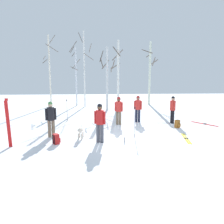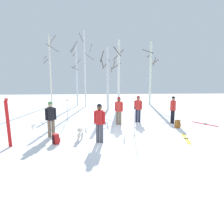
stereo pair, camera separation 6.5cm
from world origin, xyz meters
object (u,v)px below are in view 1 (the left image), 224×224
(person_2, at_px, (100,121))
(backpack_1, at_px, (177,124))
(ski_pair_lying_0, at_px, (186,138))
(ski_pair_lying_1, at_px, (204,124))
(birch_tree_1, at_px, (76,75))
(person_3, at_px, (51,117))
(ski_pair_planted_0, at_px, (8,123))
(birch_tree_0, at_px, (50,70))
(birch_tree_3, at_px, (107,77))
(dog, at_px, (80,131))
(ski_poles_0, at_px, (135,121))
(backpack_0, at_px, (56,139))
(person_1, at_px, (138,107))
(ski_poles_1, at_px, (67,110))
(birch_tree_4, at_px, (118,73))
(person_0, at_px, (119,109))
(person_4, at_px, (173,108))
(water_bottle_0, at_px, (124,140))
(birch_tree_5, at_px, (150,72))
(birch_tree_2, at_px, (84,68))

(person_2, xyz_separation_m, backpack_1, (4.52, 2.44, -0.77))
(ski_pair_lying_0, xyz_separation_m, ski_pair_lying_1, (2.54, 3.00, -0.00))
(ski_pair_lying_1, height_order, birch_tree_1, birch_tree_1)
(person_3, relative_size, ski_pair_planted_0, 0.86)
(person_2, relative_size, ski_pair_lying_1, 1.06)
(birch_tree_0, height_order, birch_tree_3, birch_tree_0)
(dog, height_order, ski_poles_0, ski_poles_0)
(backpack_0, bearing_deg, person_1, 43.96)
(person_1, bearing_deg, backpack_1, -42.51)
(ski_poles_1, xyz_separation_m, backpack_0, (0.17, -4.98, -0.56))
(ski_pair_lying_0, height_order, birch_tree_4, birch_tree_4)
(person_2, relative_size, ski_poles_1, 1.18)
(person_0, xyz_separation_m, ski_pair_lying_0, (2.80, -3.30, -0.97))
(person_1, height_order, person_4, same)
(water_bottle_0, bearing_deg, birch_tree_0, 113.84)
(ski_pair_planted_0, relative_size, birch_tree_1, 0.29)
(backpack_0, height_order, birch_tree_3, birch_tree_3)
(person_2, height_order, water_bottle_0, person_2)
(ski_pair_lying_1, bearing_deg, ski_pair_lying_0, -130.30)
(ski_poles_0, distance_m, birch_tree_1, 13.36)
(ski_poles_1, height_order, birch_tree_1, birch_tree_1)
(person_1, height_order, birch_tree_1, birch_tree_1)
(dog, bearing_deg, person_1, 45.95)
(person_3, xyz_separation_m, dog, (1.41, -0.43, -0.59))
(ski_pair_planted_0, xyz_separation_m, backpack_0, (1.82, 0.25, -0.78))
(person_2, height_order, ski_pair_lying_1, person_2)
(ski_pair_lying_1, relative_size, backpack_0, 3.68)
(ski_poles_0, bearing_deg, ski_pair_lying_0, -13.48)
(ski_pair_planted_0, distance_m, ski_poles_0, 5.51)
(person_0, height_order, water_bottle_0, person_0)
(backpack_1, relative_size, birch_tree_3, 0.08)
(ski_pair_lying_0, xyz_separation_m, birch_tree_3, (-3.11, 9.80, 2.96))
(birch_tree_1, bearing_deg, birch_tree_0, -177.50)
(backpack_0, xyz_separation_m, birch_tree_1, (-0.27, 13.42, 3.04))
(ski_pair_lying_0, xyz_separation_m, birch_tree_0, (-8.84, 13.00, 3.76))
(ski_pair_lying_1, bearing_deg, birch_tree_5, 93.66)
(ski_poles_0, relative_size, birch_tree_4, 0.22)
(person_3, xyz_separation_m, person_4, (6.99, 2.61, 0.00))
(ski_pair_planted_0, distance_m, ski_poles_1, 5.49)
(person_0, bearing_deg, ski_poles_1, 157.24)
(person_2, distance_m, birch_tree_3, 10.28)
(ski_pair_lying_1, height_order, birch_tree_4, birch_tree_4)
(dog, height_order, backpack_1, dog)
(ski_pair_lying_0, distance_m, birch_tree_3, 10.70)
(person_1, relative_size, birch_tree_4, 0.25)
(ski_poles_0, distance_m, ski_poles_1, 5.56)
(person_1, relative_size, person_4, 1.00)
(birch_tree_1, height_order, birch_tree_2, birch_tree_2)
(person_4, height_order, dog, person_4)
(birch_tree_0, distance_m, birch_tree_3, 6.61)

